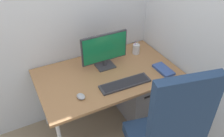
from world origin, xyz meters
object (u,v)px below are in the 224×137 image
(notebook, at_px, (163,70))
(keyboard, at_px, (125,83))
(pen_holder, at_px, (136,49))
(filing_cabinet, at_px, (139,92))
(mouse, at_px, (81,96))
(monitor, at_px, (105,49))
(office_chair, at_px, (167,136))

(notebook, bearing_deg, keyboard, -179.57)
(pen_holder, xyz_separation_m, notebook, (0.07, -0.40, -0.04))
(pen_holder, bearing_deg, keyboard, -132.02)
(filing_cabinet, height_order, keyboard, keyboard)
(mouse, height_order, notebook, mouse)
(pen_holder, bearing_deg, monitor, -171.11)
(mouse, relative_size, pen_holder, 0.53)
(office_chair, height_order, keyboard, office_chair)
(keyboard, distance_m, notebook, 0.43)
(pen_holder, relative_size, notebook, 0.72)
(mouse, height_order, pen_holder, pen_holder)
(office_chair, height_order, notebook, office_chair)
(filing_cabinet, relative_size, monitor, 1.35)
(office_chair, xyz_separation_m, mouse, (-0.45, 0.59, 0.10))
(filing_cabinet, xyz_separation_m, notebook, (0.09, -0.24, 0.43))
(keyboard, height_order, pen_holder, pen_holder)
(office_chair, height_order, monitor, office_chair)
(office_chair, distance_m, keyboard, 0.59)
(keyboard, distance_m, mouse, 0.42)
(filing_cabinet, height_order, pen_holder, pen_holder)
(office_chair, bearing_deg, mouse, 127.08)
(office_chair, height_order, pen_holder, office_chair)
(office_chair, xyz_separation_m, notebook, (0.40, 0.59, 0.10))
(filing_cabinet, xyz_separation_m, mouse, (-0.76, -0.24, 0.43))
(monitor, bearing_deg, keyboard, -84.05)
(keyboard, bearing_deg, pen_holder, 47.98)
(monitor, relative_size, mouse, 5.53)
(keyboard, xyz_separation_m, notebook, (0.43, 0.01, 0.00))
(office_chair, relative_size, keyboard, 2.69)
(mouse, distance_m, notebook, 0.85)
(notebook, bearing_deg, monitor, 143.67)
(mouse, xyz_separation_m, notebook, (0.85, -0.00, -0.00))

